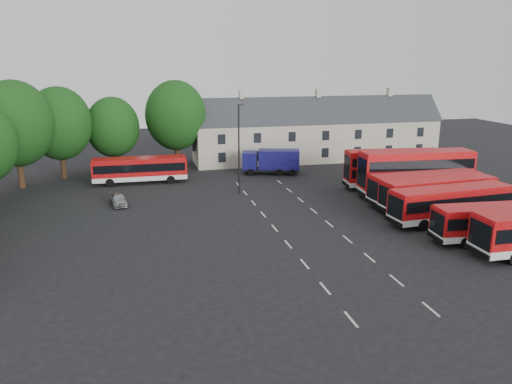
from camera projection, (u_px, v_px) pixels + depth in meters
ground at (281, 236)px, 41.04m from camera, size 140.00×140.00×0.00m
lane_markings at (302, 226)px, 43.48m from camera, size 5.15×33.80×0.01m
treeline at (43, 131)px, 52.86m from camera, size 29.92×32.59×12.01m
terrace_houses at (317, 133)px, 71.38m from camera, size 35.70×7.13×10.06m
bus_row_b at (499, 220)px, 39.35m from camera, size 10.76×3.27×3.00m
bus_row_c at (451, 202)px, 43.88m from camera, size 11.61×3.50×3.24m
bus_row_d at (438, 192)px, 47.15m from camera, size 11.57×3.43×3.23m
bus_row_e at (425, 186)px, 49.27m from camera, size 11.55×3.14×3.24m
bus_dd_south at (416, 171)px, 52.07m from camera, size 12.09×3.51×4.90m
bus_dd_north at (393, 167)px, 55.58m from camera, size 10.82×3.59×4.35m
bus_north at (140, 168)px, 58.08m from camera, size 10.72×2.61×3.02m
box_truck at (272, 161)px, 62.67m from camera, size 7.42×4.04×3.10m
silver_car at (118, 199)px, 49.56m from camera, size 2.03×3.81×1.23m
lamppost at (239, 147)px, 52.76m from camera, size 0.66×0.28×9.59m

